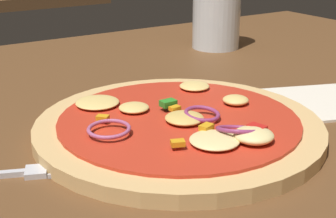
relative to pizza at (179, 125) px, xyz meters
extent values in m
cube|color=brown|center=(0.04, -0.03, -0.03)|extent=(1.22, 1.03, 0.03)
cylinder|color=tan|center=(0.00, 0.00, 0.00)|extent=(0.29, 0.29, 0.01)
cylinder|color=red|center=(0.00, 0.00, 0.01)|extent=(0.24, 0.24, 0.00)
ellipsoid|color=#EFCC72|center=(-0.03, 0.04, 0.01)|extent=(0.03, 0.03, 0.01)
ellipsoid|color=#EFCC72|center=(0.07, 0.00, 0.01)|extent=(0.03, 0.03, 0.01)
ellipsoid|color=#F4DB8E|center=(-0.01, -0.07, 0.01)|extent=(0.04, 0.04, 0.01)
ellipsoid|color=#EFCC72|center=(-0.05, 0.08, 0.01)|extent=(0.05, 0.05, 0.01)
ellipsoid|color=#EFCC72|center=(0.07, 0.07, 0.01)|extent=(0.04, 0.04, 0.01)
ellipsoid|color=#E5BC60|center=(0.00, -0.01, 0.01)|extent=(0.04, 0.04, 0.01)
ellipsoid|color=#F4DB8E|center=(0.02, -0.08, 0.01)|extent=(0.04, 0.04, 0.01)
torus|color=#93386B|center=(0.02, -0.02, 0.01)|extent=(0.05, 0.05, 0.01)
torus|color=#B25984|center=(-0.08, 0.00, 0.01)|extent=(0.06, 0.06, 0.01)
torus|color=#93386B|center=(0.02, -0.07, 0.01)|extent=(0.06, 0.06, 0.02)
cube|color=red|center=(0.03, -0.08, 0.02)|extent=(0.01, 0.02, 0.01)
cube|color=orange|center=(0.00, -0.05, 0.01)|extent=(0.01, 0.01, 0.01)
cube|color=#2D8C28|center=(0.00, 0.02, 0.02)|extent=(0.02, 0.01, 0.01)
cube|color=orange|center=(0.00, 0.01, 0.01)|extent=(0.01, 0.01, 0.00)
cube|color=orange|center=(-0.07, 0.03, 0.01)|extent=(0.01, 0.01, 0.00)
cube|color=orange|center=(-0.04, -0.06, 0.01)|extent=(0.01, 0.01, 0.00)
cube|color=silver|center=(-0.15, -0.01, -0.01)|extent=(0.02, 0.02, 0.01)
cube|color=silver|center=(-0.13, -0.02, -0.01)|extent=(0.03, 0.02, 0.00)
cube|color=silver|center=(-0.13, -0.02, -0.01)|extent=(0.03, 0.02, 0.00)
cube|color=silver|center=(-0.12, -0.01, -0.01)|extent=(0.03, 0.02, 0.00)
cube|color=silver|center=(-0.12, -0.01, -0.01)|extent=(0.03, 0.02, 0.00)
cylinder|color=silver|center=(0.26, 0.28, 0.06)|extent=(0.08, 0.08, 0.14)
cylinder|color=#9E510F|center=(0.26, 0.28, 0.04)|extent=(0.07, 0.07, 0.10)
cube|color=silver|center=(0.20, -0.02, -0.01)|extent=(0.18, 0.16, 0.00)
camera|label=1|loc=(-0.25, -0.37, 0.19)|focal=52.01mm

